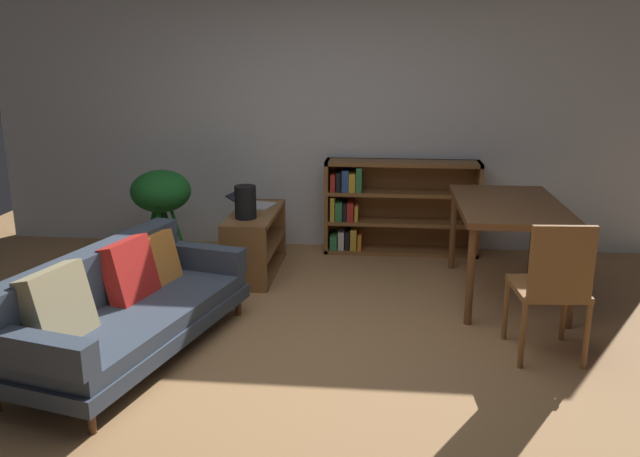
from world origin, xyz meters
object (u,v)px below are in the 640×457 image
at_px(dining_chair_near, 552,284).
at_px(bookshelf, 390,206).
at_px(open_laptop, 253,203).
at_px(dining_table, 509,212).
at_px(fabric_couch, 121,305).
at_px(media_console, 255,243).
at_px(desk_speaker, 245,202).
at_px(potted_floor_plant, 161,200).

bearing_deg(dining_chair_near, bookshelf, 113.62).
bearing_deg(open_laptop, dining_table, -14.94).
distance_m(fabric_couch, open_laptop, 2.01).
height_order(media_console, dining_chair_near, dining_chair_near).
xyz_separation_m(desk_speaker, bookshelf, (1.23, 1.01, -0.25)).
height_order(potted_floor_plant, bookshelf, bookshelf).
height_order(fabric_couch, open_laptop, fabric_couch).
relative_size(media_console, dining_chair_near, 1.13).
relative_size(media_console, potted_floor_plant, 1.17).
xyz_separation_m(fabric_couch, desk_speaker, (0.51, 1.48, 0.35)).
bearing_deg(potted_floor_plant, open_laptop, 8.63).
xyz_separation_m(open_laptop, desk_speaker, (0.03, -0.45, 0.11)).
bearing_deg(dining_table, bookshelf, 129.16).
relative_size(fabric_couch, bookshelf, 1.33).
bearing_deg(media_console, potted_floor_plant, 173.45).
relative_size(open_laptop, desk_speaker, 1.59).
height_order(dining_table, dining_chair_near, dining_chair_near).
bearing_deg(open_laptop, bookshelf, 23.73).
bearing_deg(media_console, fabric_couch, -107.57).
relative_size(media_console, open_laptop, 2.36).
relative_size(desk_speaker, dining_chair_near, 0.30).
distance_m(fabric_couch, desk_speaker, 1.61).
relative_size(media_console, dining_table, 0.77).
bearing_deg(dining_chair_near, media_console, 145.51).
distance_m(fabric_couch, media_console, 1.80).
bearing_deg(dining_table, dining_chair_near, -86.08).
height_order(desk_speaker, dining_table, desk_speaker).
xyz_separation_m(fabric_couch, dining_table, (2.66, 1.36, 0.35)).
xyz_separation_m(dining_table, bookshelf, (-0.92, 1.13, -0.24)).
height_order(potted_floor_plant, dining_table, potted_floor_plant).
bearing_deg(dining_table, open_laptop, 165.06).
distance_m(media_console, desk_speaker, 0.48).
height_order(media_console, dining_table, dining_table).
bearing_deg(bookshelf, fabric_couch, -125.01).
bearing_deg(fabric_couch, dining_chair_near, 4.13).
height_order(desk_speaker, bookshelf, bookshelf).
bearing_deg(media_console, dining_chair_near, -34.49).
relative_size(dining_table, bookshelf, 0.92).
xyz_separation_m(potted_floor_plant, dining_table, (3.00, -0.46, 0.07)).
height_order(open_laptop, potted_floor_plant, potted_floor_plant).
distance_m(media_console, dining_table, 2.19).
xyz_separation_m(open_laptop, bookshelf, (1.25, 0.55, -0.13)).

